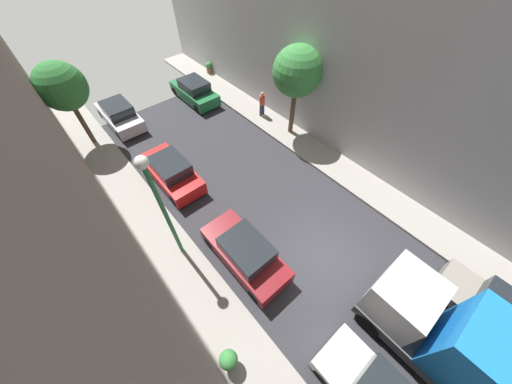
{
  "coord_description": "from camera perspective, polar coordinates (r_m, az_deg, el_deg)",
  "views": [
    {
      "loc": [
        -5.71,
        -2.18,
        11.01
      ],
      "look_at": [
        -0.05,
        4.38,
        0.5
      ],
      "focal_mm": 18.53,
      "sensor_mm": 36.0,
      "label": 1
    }
  ],
  "objects": [
    {
      "name": "street_tree_0",
      "position": [
        18.13,
        -36.43,
        17.79
      ],
      "size": [
        2.54,
        2.54,
        4.96
      ],
      "color": "brown",
      "rests_on": "sidewalk_left"
    },
    {
      "name": "sidewalk_left",
      "position": [
        11.17,
        -5.18,
        -28.46
      ],
      "size": [
        2.0,
        44.0,
        0.15
      ],
      "primitive_type": "cube",
      "color": "gray",
      "rests_on": "ground"
    },
    {
      "name": "potted_plant_3",
      "position": [
        10.42,
        -5.92,
        -32.41
      ],
      "size": [
        0.63,
        0.63,
        1.0
      ],
      "color": "slate",
      "rests_on": "sidewalk_left"
    },
    {
      "name": "ground",
      "position": [
        12.59,
        13.67,
        -13.08
      ],
      "size": [
        32.0,
        32.0,
        0.0
      ],
      "primitive_type": "plane",
      "color": "#2D2D33"
    },
    {
      "name": "potted_plant_2",
      "position": [
        24.77,
        -10.12,
        24.97
      ],
      "size": [
        0.49,
        0.49,
        0.87
      ],
      "color": "brown",
      "rests_on": "sidewalk_right"
    },
    {
      "name": "parked_car_right_2",
      "position": [
        21.34,
        -13.14,
        20.42
      ],
      "size": [
        1.78,
        4.2,
        1.57
      ],
      "color": "#1E6638",
      "rests_on": "ground"
    },
    {
      "name": "parked_car_left_5",
      "position": [
        20.45,
        -27.38,
        14.57
      ],
      "size": [
        1.78,
        4.2,
        1.57
      ],
      "color": "silver",
      "rests_on": "ground"
    },
    {
      "name": "lamp_post",
      "position": [
        9.66,
        -20.31,
        -1.39
      ],
      "size": [
        0.44,
        0.44,
        5.67
      ],
      "color": "#26723F",
      "rests_on": "sidewalk_left"
    },
    {
      "name": "sidewalk_right",
      "position": [
        15.46,
        25.62,
        -1.04
      ],
      "size": [
        2.0,
        44.0,
        0.15
      ],
      "primitive_type": "cube",
      "color": "gray",
      "rests_on": "ground"
    },
    {
      "name": "parked_car_left_4",
      "position": [
        14.99,
        -17.8,
        4.18
      ],
      "size": [
        1.78,
        4.2,
        1.57
      ],
      "color": "red",
      "rests_on": "ground"
    },
    {
      "name": "parked_car_right_1",
      "position": [
        13.82,
        42.71,
        -19.13
      ],
      "size": [
        1.78,
        4.2,
        1.57
      ],
      "color": "gray",
      "rests_on": "ground"
    },
    {
      "name": "street_tree_1",
      "position": [
        15.93,
        8.89,
        24.23
      ],
      "size": [
        2.74,
        2.74,
        5.34
      ],
      "color": "brown",
      "rests_on": "sidewalk_right"
    },
    {
      "name": "parked_car_left_3",
      "position": [
        11.5,
        -2.3,
        -13.01
      ],
      "size": [
        1.78,
        4.2,
        1.57
      ],
      "color": "maroon",
      "rests_on": "ground"
    },
    {
      "name": "pedestrian",
      "position": [
        18.84,
        1.33,
        18.66
      ],
      "size": [
        0.4,
        0.36,
        1.72
      ],
      "color": "#2D334C",
      "rests_on": "sidewalk_right"
    },
    {
      "name": "delivery_truck",
      "position": [
        11.44,
        40.87,
        -26.52
      ],
      "size": [
        2.26,
        6.6,
        3.38
      ],
      "color": "#4C4C51",
      "rests_on": "ground"
    }
  ]
}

